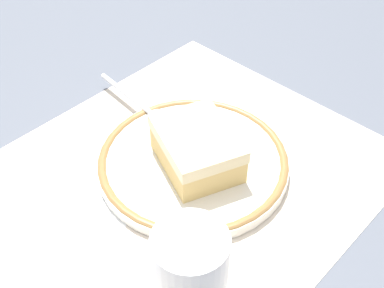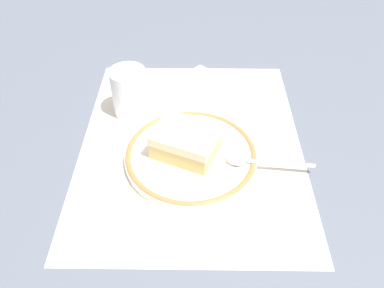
{
  "view_description": "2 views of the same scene",
  "coord_description": "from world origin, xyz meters",
  "px_view_note": "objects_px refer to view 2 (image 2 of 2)",
  "views": [
    {
      "loc": [
        -0.24,
        -0.26,
        0.39
      ],
      "look_at": [
        0.04,
        0.0,
        0.03
      ],
      "focal_mm": 46.48,
      "sensor_mm": 36.0,
      "label": 1
    },
    {
      "loc": [
        0.45,
        0.01,
        0.44
      ],
      "look_at": [
        0.04,
        0.0,
        0.03
      ],
      "focal_mm": 35.92,
      "sensor_mm": 36.0,
      "label": 2
    }
  ],
  "objects_px": {
    "napkin": "(201,92)",
    "spoon": "(250,160)",
    "cup": "(130,95)",
    "plate": "(192,155)",
    "cake_slice": "(186,142)"
  },
  "relations": [
    {
      "from": "napkin",
      "to": "spoon",
      "type": "bearing_deg",
      "value": 20.26
    },
    {
      "from": "cup",
      "to": "napkin",
      "type": "relative_size",
      "value": 0.61
    },
    {
      "from": "spoon",
      "to": "cup",
      "type": "distance_m",
      "value": 0.24
    },
    {
      "from": "cup",
      "to": "napkin",
      "type": "bearing_deg",
      "value": 114.82
    },
    {
      "from": "spoon",
      "to": "cup",
      "type": "xyz_separation_m",
      "value": [
        -0.14,
        -0.2,
        0.02
      ]
    },
    {
      "from": "spoon",
      "to": "cup",
      "type": "height_order",
      "value": "cup"
    },
    {
      "from": "spoon",
      "to": "plate",
      "type": "bearing_deg",
      "value": -102.12
    },
    {
      "from": "plate",
      "to": "cake_slice",
      "type": "relative_size",
      "value": 1.81
    },
    {
      "from": "cake_slice",
      "to": "spoon",
      "type": "height_order",
      "value": "cake_slice"
    },
    {
      "from": "cake_slice",
      "to": "napkin",
      "type": "height_order",
      "value": "cake_slice"
    },
    {
      "from": "cake_slice",
      "to": "plate",
      "type": "bearing_deg",
      "value": 74.55
    },
    {
      "from": "plate",
      "to": "cake_slice",
      "type": "bearing_deg",
      "value": -105.45
    },
    {
      "from": "cake_slice",
      "to": "cup",
      "type": "relative_size",
      "value": 1.35
    },
    {
      "from": "cake_slice",
      "to": "cup",
      "type": "xyz_separation_m",
      "value": [
        -0.11,
        -0.1,
        0.0
      ]
    },
    {
      "from": "plate",
      "to": "spoon",
      "type": "height_order",
      "value": "spoon"
    }
  ]
}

